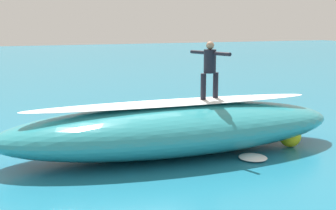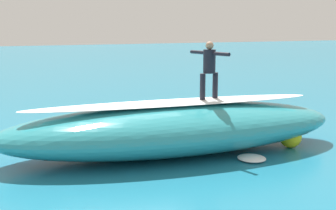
% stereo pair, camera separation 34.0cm
% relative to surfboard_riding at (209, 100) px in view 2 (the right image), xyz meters
% --- Properties ---
extents(ground_plane, '(120.00, 120.00, 0.00)m').
position_rel_surfboard_riding_xyz_m(ground_plane, '(1.70, -1.56, -1.39)').
color(ground_plane, teal).
extents(wave_crest, '(9.67, 3.54, 1.34)m').
position_rel_surfboard_riding_xyz_m(wave_crest, '(1.01, -0.04, -0.72)').
color(wave_crest, teal).
rests_on(wave_crest, ground_plane).
extents(wave_foam_lip, '(8.15, 1.45, 0.08)m').
position_rel_surfboard_riding_xyz_m(wave_foam_lip, '(1.01, -0.04, -0.01)').
color(wave_foam_lip, white).
rests_on(wave_foam_lip, wave_crest).
extents(surfboard_riding, '(1.87, 0.97, 0.10)m').
position_rel_surfboard_riding_xyz_m(surfboard_riding, '(0.00, 0.00, 0.00)').
color(surfboard_riding, silver).
rests_on(surfboard_riding, wave_crest).
extents(surfer_riding, '(0.60, 1.44, 1.56)m').
position_rel_surfboard_riding_xyz_m(surfer_riding, '(0.00, 0.00, 0.96)').
color(surfer_riding, black).
rests_on(surfer_riding, surfboard_riding).
extents(surfboard_paddling, '(1.92, 1.61, 0.09)m').
position_rel_surfboard_riding_xyz_m(surfboard_paddling, '(1.57, -2.10, -1.34)').
color(surfboard_paddling, yellow).
rests_on(surfboard_paddling, ground_plane).
extents(surfer_paddling, '(1.56, 1.22, 0.32)m').
position_rel_surfboard_riding_xyz_m(surfer_paddling, '(1.68, -2.02, -1.16)').
color(surfer_paddling, black).
rests_on(surfer_paddling, surfboard_paddling).
extents(buoy_marker, '(0.63, 0.63, 1.07)m').
position_rel_surfboard_riding_xyz_m(buoy_marker, '(-2.24, 0.70, -1.07)').
color(buoy_marker, yellow).
rests_on(buoy_marker, ground_plane).
extents(foam_patch_near, '(0.81, 0.87, 0.12)m').
position_rel_surfboard_riding_xyz_m(foam_patch_near, '(-0.57, 1.36, -1.33)').
color(foam_patch_near, white).
rests_on(foam_patch_near, ground_plane).
extents(foam_patch_mid, '(0.83, 0.73, 0.11)m').
position_rel_surfboard_riding_xyz_m(foam_patch_mid, '(0.93, -4.12, -1.33)').
color(foam_patch_mid, white).
rests_on(foam_patch_mid, ground_plane).
extents(foam_patch_far, '(0.99, 1.09, 0.09)m').
position_rel_surfboard_riding_xyz_m(foam_patch_far, '(1.90, -1.28, -1.34)').
color(foam_patch_far, white).
rests_on(foam_patch_far, ground_plane).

